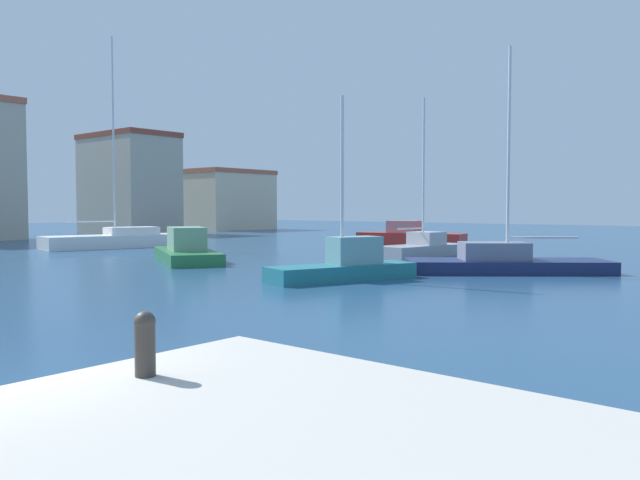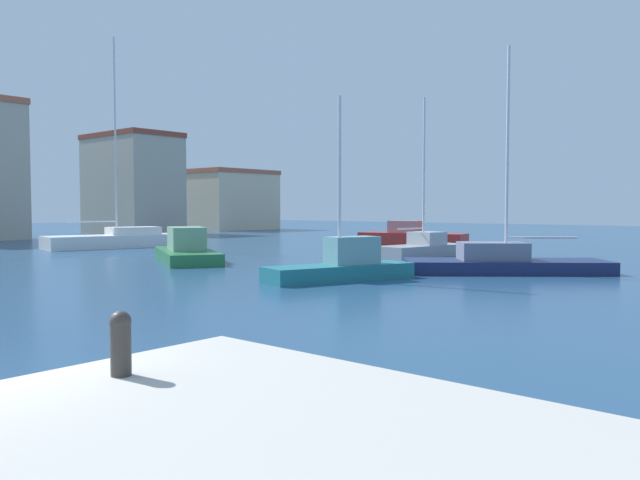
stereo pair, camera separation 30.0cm
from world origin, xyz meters
name	(u,v)px [view 2 (the right image)]	position (x,y,z in m)	size (l,w,h in m)	color
water	(130,260)	(15.00, 20.00, 0.00)	(160.00, 160.00, 0.00)	navy
mooring_bollard	(121,340)	(0.89, -1.88, 1.29)	(0.21, 0.21, 0.64)	#38332D
sailboat_teal_center_channel	(343,265)	(15.21, 6.74, 0.53)	(5.82, 3.23, 6.55)	#1E707A
motorboat_red_distant_east	(411,238)	(33.39, 15.43, 0.60)	(3.18, 7.40, 1.74)	#B22823
sailboat_navy_outer_mooring	(503,262)	(21.37, 3.48, 0.43)	(6.98, 7.76, 8.96)	#19234C
sailboat_grey_far_right	(424,247)	(26.84, 10.45, 0.48)	(5.95, 2.77, 8.43)	gray
motorboat_green_far_left	(186,250)	(16.53, 17.50, 0.55)	(5.56, 7.33, 1.66)	#28703D
sailboat_white_near_pier	(119,239)	(20.34, 29.59, 0.54)	(9.36, 4.59, 13.59)	white
harbor_office	(132,184)	(34.21, 49.37, 5.05)	(6.19, 10.06, 10.08)	#B2A893
waterfront_apartments	(230,200)	(47.98, 50.03, 3.55)	(9.84, 7.35, 7.07)	beige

